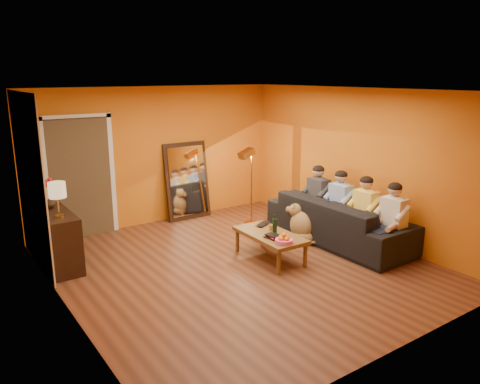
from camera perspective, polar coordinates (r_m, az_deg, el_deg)
room_shell at (r=7.05m, az=-1.73°, el=1.75°), size 5.00×5.50×2.60m
white_accent at (r=7.41m, az=-24.22°, el=1.11°), size 0.02×1.90×2.58m
doorway_recess at (r=8.71m, az=-19.11°, el=1.70°), size 1.06×0.30×2.10m
door_jamb_left at (r=8.46m, az=-22.58°, el=1.04°), size 0.08×0.06×2.20m
door_jamb_right at (r=8.76m, az=-15.32°, el=2.06°), size 0.08×0.06×2.20m
door_header at (r=8.44m, az=-19.47°, el=8.66°), size 1.22×0.06×0.08m
mirror_frame at (r=9.34m, az=-6.49°, el=1.39°), size 0.92×0.27×1.51m
mirror_glass at (r=9.30m, az=-6.37°, el=1.35°), size 0.78×0.21×1.35m
sideboard at (r=7.50m, az=-21.40°, el=-5.43°), size 0.44×1.18×0.85m
table_lamp at (r=7.03m, az=-21.31°, el=-0.91°), size 0.24×0.24×0.51m
sofa at (r=8.20m, az=11.94°, el=-3.37°), size 2.65×1.03×0.77m
coffee_table at (r=7.36m, az=3.66°, el=-6.60°), size 0.66×1.24×0.42m
floor_lamp at (r=8.92m, az=1.41°, el=0.60°), size 0.31×0.25×1.44m
dog at (r=8.09m, az=7.55°, el=-3.73°), size 0.47×0.64×0.69m
person_far_left at (r=7.62m, az=18.17°, el=-3.38°), size 0.70×0.44×1.22m
person_mid_left at (r=7.94m, az=15.02°, el=-2.44°), size 0.70×0.44×1.22m
person_mid_right at (r=8.29m, az=12.14°, el=-1.57°), size 0.70×0.44×1.22m
person_far_right at (r=8.66m, az=9.49°, el=-0.76°), size 0.70×0.44×1.22m
fruit_bowl at (r=6.87m, az=5.39°, el=-5.59°), size 0.26×0.26×0.16m
wine_bottle at (r=7.23m, az=4.26°, el=-3.93°), size 0.07×0.07×0.31m
tumbler at (r=7.43m, az=3.84°, el=-4.33°), size 0.10×0.10×0.08m
laptop at (r=7.65m, az=3.11°, el=-4.00°), size 0.37×0.32×0.02m
book_lower at (r=7.03m, az=3.55°, el=-5.70°), size 0.22×0.26×0.02m
book_mid at (r=7.03m, az=3.57°, el=-5.51°), size 0.21×0.26×0.02m
book_upper at (r=7.01m, az=3.61°, el=-5.42°), size 0.19×0.24×0.02m
vase at (r=7.59m, az=-22.21°, el=-1.23°), size 0.17×0.17×0.17m
flowers at (r=7.53m, az=-22.40°, el=0.77°), size 0.17×0.17×0.48m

